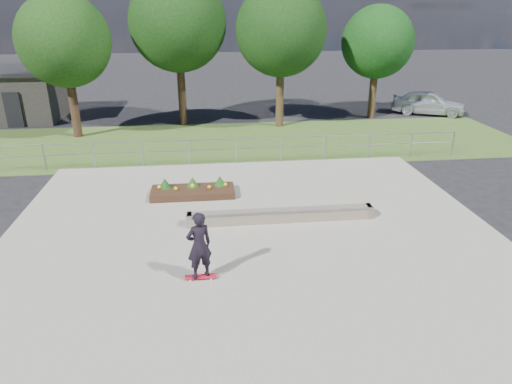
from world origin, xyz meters
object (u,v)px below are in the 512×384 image
(grind_ledge, at_px, (281,215))
(planter_bed, at_px, (193,190))
(skateboarder, at_px, (199,246))
(parked_car, at_px, (428,102))

(grind_ledge, relative_size, planter_bed, 2.00)
(grind_ledge, height_order, skateboarder, skateboarder)
(planter_bed, bearing_deg, skateboarder, -87.32)
(grind_ledge, relative_size, skateboarder, 3.24)
(planter_bed, bearing_deg, parked_car, 39.11)
(planter_bed, xyz_separation_m, skateboarder, (0.26, -5.62, 0.78))
(grind_ledge, bearing_deg, planter_bed, 138.00)
(skateboarder, bearing_deg, planter_bed, 92.68)
(planter_bed, height_order, parked_car, parked_car)
(grind_ledge, xyz_separation_m, parked_car, (11.95, 14.57, 0.50))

